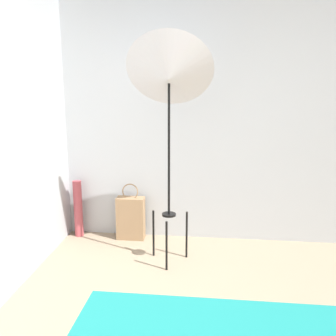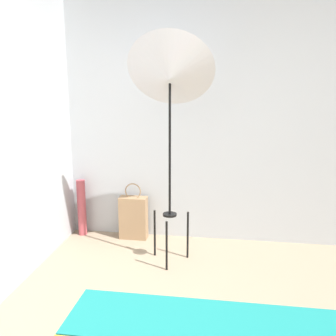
{
  "view_description": "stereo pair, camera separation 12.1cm",
  "coord_description": "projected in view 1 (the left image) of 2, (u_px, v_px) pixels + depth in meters",
  "views": [
    {
      "loc": [
        0.07,
        -1.74,
        1.69
      ],
      "look_at": [
        -0.3,
        1.48,
        0.95
      ],
      "focal_mm": 42.0,
      "sensor_mm": 36.0,
      "label": 1
    },
    {
      "loc": [
        0.19,
        -1.72,
        1.69
      ],
      "look_at": [
        -0.3,
        1.48,
        0.95
      ],
      "focal_mm": 42.0,
      "sensor_mm": 36.0,
      "label": 2
    }
  ],
  "objects": [
    {
      "name": "photo_umbrella",
      "position": [
        169.0,
        76.0,
        3.35
      ],
      "size": [
        0.77,
        0.57,
        2.08
      ],
      "color": "black",
      "rests_on": "ground_plane"
    },
    {
      "name": "wall_back",
      "position": [
        206.0,
        117.0,
        4.01
      ],
      "size": [
        8.0,
        0.05,
        2.6
      ],
      "color": "#B7BCC1",
      "rests_on": "ground_plane"
    },
    {
      "name": "paper_roll",
      "position": [
        78.0,
        209.0,
        4.25
      ],
      "size": [
        0.09,
        0.09,
        0.62
      ],
      "color": "#BC4C56",
      "rests_on": "ground_plane"
    },
    {
      "name": "tote_bag",
      "position": [
        131.0,
        218.0,
        4.19
      ],
      "size": [
        0.29,
        0.14,
        0.61
      ],
      "color": "#9E7A56",
      "rests_on": "ground_plane"
    }
  ]
}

